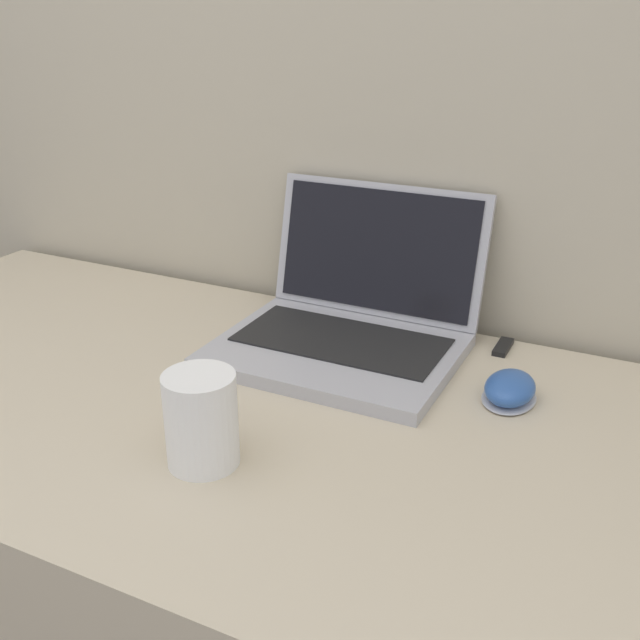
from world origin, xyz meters
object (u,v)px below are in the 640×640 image
(laptop, at_px, (350,318))
(drink_cup, at_px, (201,418))
(usb_stick, at_px, (503,347))
(computer_mouse, at_px, (510,389))

(laptop, distance_m, drink_cup, 0.36)
(laptop, height_order, usb_stick, laptop)
(usb_stick, bearing_deg, drink_cup, -117.58)
(laptop, bearing_deg, drink_cup, -93.20)
(drink_cup, xyz_separation_m, usb_stick, (0.24, 0.45, -0.05))
(usb_stick, bearing_deg, laptop, -157.53)
(drink_cup, height_order, usb_stick, drink_cup)
(computer_mouse, height_order, usb_stick, computer_mouse)
(drink_cup, relative_size, usb_stick, 1.85)
(laptop, relative_size, usb_stick, 5.79)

